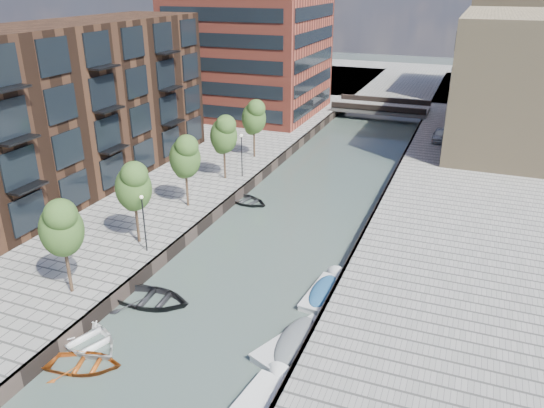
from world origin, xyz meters
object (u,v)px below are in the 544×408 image
Objects in this scene: tree_6 at (254,116)px; motorboat_3 at (326,290)px; sloop_1 at (151,303)px; motorboat_4 at (301,340)px; tree_2 at (61,226)px; tree_3 at (133,185)px; sloop_4 at (246,203)px; car at (440,135)px; motorboat_2 at (261,403)px; sloop_2 at (84,367)px; sloop_3 at (86,343)px; tree_5 at (224,133)px; tree_4 at (185,156)px; bridge at (381,108)px.

motorboat_3 is (13.89, -21.15, -5.12)m from tree_6.
motorboat_4 is (9.86, -0.38, 0.22)m from sloop_1.
tree_2 is 1.00× the size of tree_3.
tree_2 is 19.45m from sloop_4.
motorboat_4 is at bearing -131.77° from sloop_4.
car is at bearing -23.77° from sloop_1.
car is (17.69, 34.19, -3.62)m from tree_3.
motorboat_2 is 44.85m from car.
sloop_2 is (4.26, -32.35, -5.31)m from tree_6.
tree_2 is 1.12× the size of motorboat_2.
motorboat_4 is at bearing -21.38° from tree_3.
tree_6 is at bearing 90.00° from tree_3.
tree_2 is 7.01m from sloop_1.
sloop_4 is (0.20, 21.17, 0.00)m from sloop_3.
sloop_1 is at bearing 6.89° from sloop_3.
motorboat_3 is (13.89, -14.15, -5.12)m from tree_5.
sloop_4 is (3.30, 4.42, -5.31)m from tree_4.
tree_6 reaches higher than car.
bridge is 57.70m from motorboat_2.
sloop_4 is at bearing 122.43° from motorboat_4.
tree_2 is at bearing -90.00° from tree_6.
sloop_1 is 9.87m from motorboat_4.
motorboat_4 is (5.54, -52.50, -1.17)m from bridge.
sloop_1 reaches higher than sloop_3.
tree_5 is at bearing -131.14° from car.
tree_2 reaches higher than bridge.
sloop_1 is at bearing -161.14° from sloop_4.
tree_2 is at bearing -90.00° from tree_4.
car is (13.51, 39.31, 1.69)m from sloop_1.
sloop_3 is (-1.08, -4.63, 0.00)m from sloop_1.
tree_6 is (-8.50, -26.00, 3.92)m from bridge.
motorboat_3 is at bearing -0.64° from tree_3.
bridge is 41.08m from tree_4.
tree_6 is 22.36m from car.
tree_4 is at bearing -90.00° from tree_5.
motorboat_4 is at bearing -48.73° from sloop_3.
sloop_1 is 1.29× the size of sloop_2.
tree_4 is 22.78m from motorboat_2.
motorboat_3 is (13.89, -7.15, -5.12)m from tree_4.
sloop_1 is 6.23m from sloop_2.
tree_2 is at bearing 28.26° from sloop_2.
tree_2 is 1.47× the size of car.
tree_5 is (-8.50, -33.00, 3.92)m from bridge.
bridge is 27.63m from tree_6.
tree_4 is 1.40× the size of sloop_4.
tree_4 is 7.00m from tree_5.
tree_3 reaches higher than motorboat_2.
motorboat_3 is (9.71, 4.97, 0.19)m from sloop_1.
tree_5 reaches higher than sloop_4.
sloop_4 is at bearing 19.48° from sloop_3.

